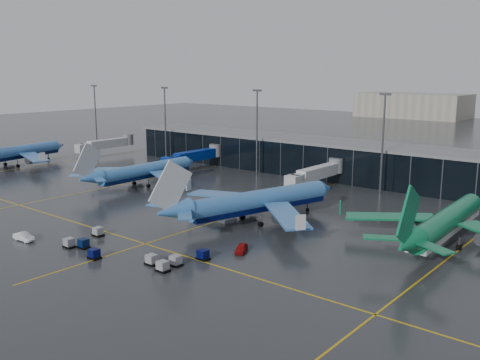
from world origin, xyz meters
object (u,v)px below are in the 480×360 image
Objects in this scene: airliner_klm_west at (16,145)px; airliner_aer_lingus at (448,208)px; mobile_airstair at (227,218)px; service_van_red at (241,248)px; airliner_arkefly at (146,162)px; service_van_white at (24,237)px; baggage_carts at (128,252)px; airliner_klm_near at (260,188)px.

airliner_aer_lingus is at bearing -7.69° from airliner_klm_west.
mobile_airstair is 19.25m from service_van_red.
airliner_klm_west is 57.41m from airliner_arkefly.
service_van_white is (-20.63, -33.43, 0.00)m from mobile_airstair.
service_van_red is 0.91× the size of service_van_white.
airliner_klm_west is 1.70× the size of baggage_carts.
airliner_klm_west reaches higher than service_van_red.
service_van_white is at bearing -67.55° from airliner_arkefly.
airliner_klm_near is 9.75× the size of service_van_white.
airliner_arkefly reaches higher than service_van_white.
airliner_aer_lingus is 42.83m from mobile_airstair.
baggage_carts is at bearing -81.61° from mobile_airstair.
airliner_arkefly is 43.69m from mobile_airstair.
airliner_klm_near reaches higher than mobile_airstair.
service_van_red is (55.52, -26.41, -5.69)m from airliner_arkefly.
airliner_klm_west is at bearing 143.59° from service_van_red.
airliner_aer_lingus is at bearing 30.59° from airliner_klm_near.
baggage_carts is 19.34m from service_van_red.
baggage_carts is (-39.18, -40.93, -5.96)m from airliner_aer_lingus.
airliner_arkefly is at bearing 178.57° from airliner_aer_lingus.
airliner_klm_near is 32.07m from baggage_carts.
airliner_arkefly is 9.74× the size of service_van_red.
mobile_airstair is at bearing 91.50° from baggage_carts.
mobile_airstair is 0.80× the size of service_van_red.
service_van_red is (13.69, 13.66, -0.03)m from baggage_carts.
airliner_arkefly reaches higher than mobile_airstair.
service_van_white is (-21.32, -6.97, 0.01)m from baggage_carts.
mobile_airstair is at bearing 111.68° from service_van_red.
baggage_carts reaches higher than service_van_white.
service_van_white is at bearing -176.14° from service_van_red.
airliner_klm_near is at bearing -12.05° from airliner_arkefly.
airliner_aer_lingus is (137.97, 7.94, -0.20)m from airliner_klm_west.
airliner_klm_near is at bearing -12.00° from airliner_klm_west.
airliner_klm_near is (46.07, -8.91, 0.61)m from airliner_arkefly.
baggage_carts is (41.82, -40.07, -5.66)m from airliner_arkefly.
service_van_white is at bearing -143.66° from airliner_aer_lingus.
baggage_carts is (98.79, -32.99, -6.17)m from airliner_klm_west.
mobile_airstair is at bearing -37.51° from service_van_white.
airliner_klm_west reaches higher than service_van_white.
airliner_klm_near is at bearing 82.23° from baggage_carts.
airliner_klm_near reaches higher than airliner_klm_west.
service_van_red is at bearing -135.10° from airliner_aer_lingus.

